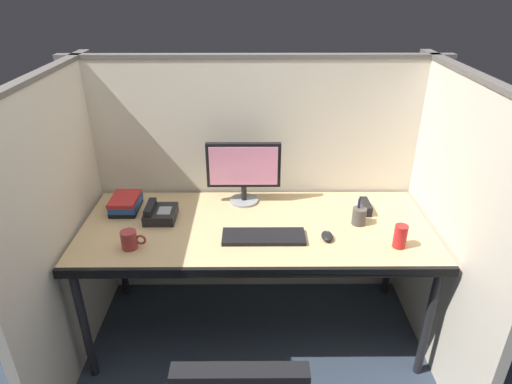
% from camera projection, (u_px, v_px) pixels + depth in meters
% --- Properties ---
extents(ground_plane, '(8.00, 8.00, 0.00)m').
position_uv_depth(ground_plane, '(256.00, 366.00, 2.46)').
color(ground_plane, '#2D3847').
extents(cubicle_partition_rear, '(2.21, 0.06, 1.57)m').
position_uv_depth(cubicle_partition_rear, '(256.00, 182.00, 2.77)').
color(cubicle_partition_rear, beige).
rests_on(cubicle_partition_rear, ground).
extents(cubicle_partition_left, '(0.06, 1.41, 1.57)m').
position_uv_depth(cubicle_partition_left, '(65.00, 228.00, 2.28)').
color(cubicle_partition_left, beige).
rests_on(cubicle_partition_left, ground).
extents(cubicle_partition_right, '(0.06, 1.41, 1.57)m').
position_uv_depth(cubicle_partition_right, '(447.00, 227.00, 2.29)').
color(cubicle_partition_right, beige).
rests_on(cubicle_partition_right, ground).
extents(desk, '(1.90, 0.80, 0.74)m').
position_uv_depth(desk, '(256.00, 234.00, 2.41)').
color(desk, tan).
rests_on(desk, ground).
extents(monitor_center, '(0.43, 0.17, 0.37)m').
position_uv_depth(monitor_center, '(244.00, 169.00, 2.55)').
color(monitor_center, gray).
rests_on(monitor_center, desk).
extents(keyboard_main, '(0.43, 0.15, 0.02)m').
position_uv_depth(keyboard_main, '(264.00, 237.00, 2.28)').
color(keyboard_main, black).
rests_on(keyboard_main, desk).
extents(computer_mouse, '(0.06, 0.10, 0.04)m').
position_uv_depth(computer_mouse, '(327.00, 236.00, 2.27)').
color(computer_mouse, black).
rests_on(computer_mouse, desk).
extents(book_stack, '(0.16, 0.22, 0.09)m').
position_uv_depth(book_stack, '(126.00, 204.00, 2.53)').
color(book_stack, black).
rests_on(book_stack, desk).
extents(coffee_mug, '(0.13, 0.08, 0.09)m').
position_uv_depth(coffee_mug, '(130.00, 240.00, 2.18)').
color(coffee_mug, '#993333').
rests_on(coffee_mug, desk).
extents(soda_can, '(0.07, 0.07, 0.12)m').
position_uv_depth(soda_can, '(400.00, 236.00, 2.19)').
color(soda_can, red).
rests_on(soda_can, desk).
extents(pen_cup, '(0.08, 0.08, 0.16)m').
position_uv_depth(pen_cup, '(359.00, 216.00, 2.39)').
color(pen_cup, '#4C4742').
rests_on(pen_cup, desk).
extents(red_stapler, '(0.04, 0.15, 0.06)m').
position_uv_depth(red_stapler, '(366.00, 207.00, 2.53)').
color(red_stapler, black).
rests_on(red_stapler, desk).
extents(desk_phone, '(0.17, 0.19, 0.09)m').
position_uv_depth(desk_phone, '(160.00, 213.00, 2.45)').
color(desk_phone, black).
rests_on(desk_phone, desk).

